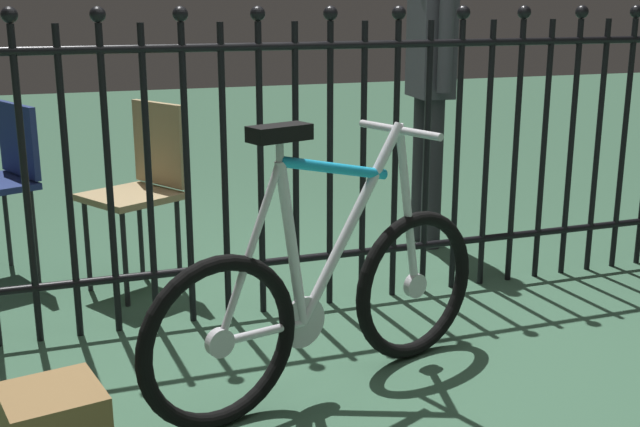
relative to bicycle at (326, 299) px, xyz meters
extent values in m
plane|color=#3A6349|center=(0.18, 0.12, -0.33)|extent=(20.00, 20.00, 0.00)
cylinder|color=black|center=(-0.95, 0.77, 0.29)|extent=(0.03, 0.03, 1.24)
sphere|color=black|center=(-0.95, 0.77, 0.94)|extent=(0.06, 0.06, 0.06)
cylinder|color=black|center=(-0.79, 0.77, 0.29)|extent=(0.03, 0.03, 1.24)
cylinder|color=black|center=(-0.63, 0.77, 0.29)|extent=(0.03, 0.03, 1.24)
sphere|color=black|center=(-0.63, 0.77, 0.94)|extent=(0.06, 0.06, 0.06)
cylinder|color=black|center=(-0.48, 0.77, 0.29)|extent=(0.03, 0.03, 1.24)
cylinder|color=black|center=(-0.32, 0.77, 0.29)|extent=(0.03, 0.03, 1.24)
sphere|color=black|center=(-0.32, 0.77, 0.94)|extent=(0.06, 0.06, 0.06)
cylinder|color=black|center=(-0.17, 0.77, 0.29)|extent=(0.03, 0.03, 1.24)
cylinder|color=black|center=(-0.01, 0.77, 0.29)|extent=(0.03, 0.03, 1.24)
sphere|color=black|center=(-0.01, 0.77, 0.94)|extent=(0.06, 0.06, 0.06)
cylinder|color=black|center=(0.14, 0.77, 0.29)|extent=(0.03, 0.03, 1.24)
cylinder|color=black|center=(0.30, 0.77, 0.29)|extent=(0.03, 0.03, 1.24)
sphere|color=black|center=(0.30, 0.77, 0.94)|extent=(0.06, 0.06, 0.06)
cylinder|color=black|center=(0.45, 0.77, 0.29)|extent=(0.03, 0.03, 1.24)
cylinder|color=black|center=(0.61, 0.77, 0.29)|extent=(0.03, 0.03, 1.24)
sphere|color=black|center=(0.61, 0.77, 0.94)|extent=(0.06, 0.06, 0.06)
cylinder|color=black|center=(0.76, 0.77, 0.29)|extent=(0.03, 0.03, 1.24)
cylinder|color=black|center=(0.92, 0.77, 0.29)|extent=(0.03, 0.03, 1.24)
sphere|color=black|center=(0.92, 0.77, 0.94)|extent=(0.06, 0.06, 0.06)
cylinder|color=black|center=(1.07, 0.77, 0.29)|extent=(0.03, 0.03, 1.24)
cylinder|color=black|center=(1.23, 0.77, 0.29)|extent=(0.03, 0.03, 1.24)
sphere|color=black|center=(1.23, 0.77, 0.94)|extent=(0.06, 0.06, 0.06)
cylinder|color=black|center=(1.39, 0.77, 0.29)|extent=(0.03, 0.03, 1.24)
cylinder|color=black|center=(1.54, 0.77, 0.29)|extent=(0.03, 0.03, 1.24)
sphere|color=black|center=(1.54, 0.77, 0.94)|extent=(0.06, 0.06, 0.06)
cylinder|color=black|center=(1.70, 0.77, 0.29)|extent=(0.03, 0.03, 1.24)
cylinder|color=black|center=(1.85, 0.77, 0.29)|extent=(0.03, 0.03, 1.24)
sphere|color=black|center=(1.85, 0.77, 0.94)|extent=(0.06, 0.06, 0.06)
cylinder|color=black|center=(0.18, 0.77, -0.11)|extent=(4.73, 0.03, 0.03)
cylinder|color=black|center=(0.18, 0.77, 0.81)|extent=(4.73, 0.03, 0.03)
torus|color=black|center=(-0.40, -0.13, -0.05)|extent=(0.56, 0.23, 0.57)
cylinder|color=silver|center=(-0.40, -0.13, -0.05)|extent=(0.10, 0.06, 0.09)
torus|color=black|center=(0.41, 0.13, -0.05)|extent=(0.56, 0.23, 0.57)
cylinder|color=silver|center=(0.41, 0.13, -0.05)|extent=(0.10, 0.06, 0.09)
cylinder|color=silver|center=(0.11, 0.04, 0.26)|extent=(0.44, 0.18, 0.65)
cylinder|color=#19A5D8|center=(0.03, 0.01, 0.45)|extent=(0.44, 0.18, 0.14)
cylinder|color=silver|center=(-0.14, -0.05, 0.22)|extent=(0.13, 0.07, 0.57)
cylinder|color=silver|center=(-0.25, -0.08, -0.05)|extent=(0.32, 0.13, 0.04)
cylinder|color=silver|center=(-0.29, -0.10, 0.23)|extent=(0.26, 0.11, 0.56)
cylinder|color=silver|center=(0.36, 0.12, 0.26)|extent=(0.14, 0.07, 0.62)
cylinder|color=silver|center=(0.31, 0.10, 0.56)|extent=(0.03, 0.03, 0.02)
cylinder|color=silver|center=(0.31, 0.10, 0.55)|extent=(0.15, 0.39, 0.03)
cylinder|color=silver|center=(-0.18, -0.06, 0.54)|extent=(0.03, 0.03, 0.07)
cube|color=black|center=(-0.18, -0.06, 0.59)|extent=(0.22, 0.15, 0.05)
cylinder|color=silver|center=(-0.10, -0.03, -0.06)|extent=(0.17, 0.07, 0.18)
cylinder|color=black|center=(-0.94, 1.51, -0.10)|extent=(0.02, 0.02, 0.46)
cylinder|color=black|center=(-1.07, 1.82, -0.10)|extent=(0.02, 0.02, 0.46)
cube|color=navy|center=(-0.98, 1.68, 0.34)|extent=(0.18, 0.38, 0.35)
cylinder|color=black|center=(-0.57, 1.04, -0.11)|extent=(0.02, 0.02, 0.44)
cylinder|color=black|center=(-0.71, 1.30, -0.11)|extent=(0.02, 0.02, 0.44)
cylinder|color=black|center=(-0.31, 1.18, -0.11)|extent=(0.02, 0.02, 0.44)
cylinder|color=black|center=(-0.45, 1.44, -0.11)|extent=(0.02, 0.02, 0.44)
cube|color=tan|center=(-0.51, 1.24, 0.12)|extent=(0.51, 0.51, 0.03)
cube|color=tan|center=(-0.35, 1.32, 0.34)|extent=(0.20, 0.33, 0.39)
cylinder|color=#2D2D33|center=(1.12, 1.38, 0.08)|extent=(0.11, 0.11, 0.82)
cylinder|color=#2D2D33|center=(1.14, 1.54, 0.08)|extent=(0.11, 0.11, 0.82)
cube|color=#3F3F47|center=(1.13, 1.46, 0.78)|extent=(0.21, 0.32, 0.58)
cylinder|color=#3F3F47|center=(1.11, 1.26, 0.81)|extent=(0.08, 0.08, 0.55)
cylinder|color=#3F3F47|center=(1.15, 1.66, 0.81)|extent=(0.08, 0.08, 0.55)
cube|color=olive|center=(-0.92, -0.10, -0.24)|extent=(0.34, 0.34, 0.19)
camera|label=1|loc=(-0.89, -2.43, 0.99)|focal=45.12mm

